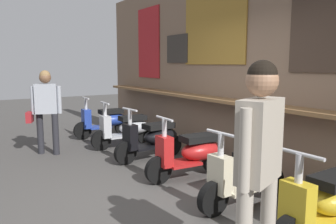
# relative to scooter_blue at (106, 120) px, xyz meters

# --- Properties ---
(ground_plane) EXTENTS (28.86, 28.86, 0.00)m
(ground_plane) POSITION_rel_scooter_blue_xyz_m (4.00, -1.08, -0.39)
(ground_plane) COLOR #474442
(market_stall_facade) EXTENTS (10.31, 0.61, 3.33)m
(market_stall_facade) POSITION_rel_scooter_blue_xyz_m (4.00, 0.93, 1.28)
(market_stall_facade) COLOR #7F6651
(market_stall_facade) RESTS_ON ground_plane
(scooter_blue) EXTENTS (0.46, 1.40, 0.97)m
(scooter_blue) POSITION_rel_scooter_blue_xyz_m (0.00, 0.00, 0.00)
(scooter_blue) COLOR #233D9E
(scooter_blue) RESTS_ON ground_plane
(scooter_silver) EXTENTS (0.46, 1.40, 0.97)m
(scooter_silver) POSITION_rel_scooter_blue_xyz_m (1.17, -0.00, 0.00)
(scooter_silver) COLOR #B2B5BA
(scooter_silver) RESTS_ON ground_plane
(scooter_black) EXTENTS (0.49, 1.40, 0.97)m
(scooter_black) POSITION_rel_scooter_blue_xyz_m (2.25, -0.00, 0.00)
(scooter_black) COLOR black
(scooter_black) RESTS_ON ground_plane
(scooter_red) EXTENTS (0.48, 1.40, 0.97)m
(scooter_red) POSITION_rel_scooter_blue_xyz_m (3.44, -0.00, 0.00)
(scooter_red) COLOR red
(scooter_red) RESTS_ON ground_plane
(scooter_cream) EXTENTS (0.46, 1.40, 0.97)m
(scooter_cream) POSITION_rel_scooter_blue_xyz_m (4.62, 0.00, 0.00)
(scooter_cream) COLOR beige
(scooter_cream) RESTS_ON ground_plane
(scooter_yellow) EXTENTS (0.46, 1.40, 0.97)m
(scooter_yellow) POSITION_rel_scooter_blue_xyz_m (5.65, 0.00, 0.00)
(scooter_yellow) COLOR gold
(scooter_yellow) RESTS_ON ground_plane
(shopper_with_handbag) EXTENTS (0.40, 0.65, 1.61)m
(shopper_with_handbag) POSITION_rel_scooter_blue_xyz_m (0.88, -1.56, 0.58)
(shopper_with_handbag) COLOR #232328
(shopper_with_handbag) RESTS_ON ground_plane
(shopper_browsing) EXTENTS (0.34, 0.56, 1.75)m
(shopper_browsing) POSITION_rel_scooter_blue_xyz_m (5.76, -1.11, 0.70)
(shopper_browsing) COLOR #ADA393
(shopper_browsing) RESTS_ON ground_plane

